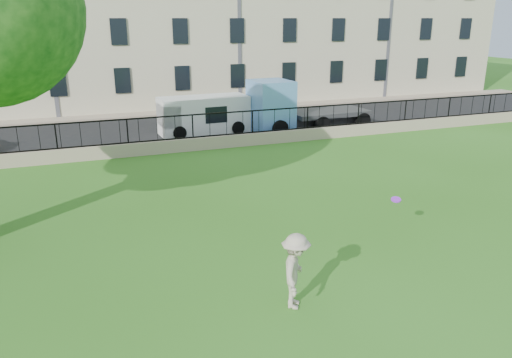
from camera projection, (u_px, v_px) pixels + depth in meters
name	position (u px, v px, depth m)	size (l,w,h in m)	color
ground	(304.00, 258.00, 13.09)	(120.00, 120.00, 0.00)	#2F6618
retaining_wall	(193.00, 144.00, 23.67)	(50.00, 0.40, 0.60)	tan
iron_railing	(193.00, 126.00, 23.41)	(50.00, 0.05, 1.13)	black
street	(173.00, 130.00, 27.94)	(60.00, 9.00, 0.01)	black
sidewalk	(157.00, 114.00, 32.55)	(60.00, 1.40, 0.12)	tan
building_row	(137.00, 5.00, 35.49)	(56.40, 10.40, 13.80)	beige
man	(296.00, 271.00, 10.65)	(1.10, 0.63, 1.70)	#B7A895
frisbee	(396.00, 200.00, 13.43)	(0.27, 0.27, 0.03)	#9A28E3
white_van	(204.00, 115.00, 26.97)	(4.76, 1.86, 2.00)	white
blue_truck	(309.00, 104.00, 27.92)	(6.75, 2.39, 2.83)	#5E97DD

